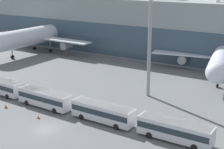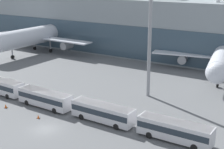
{
  "view_description": "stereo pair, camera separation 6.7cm",
  "coord_description": "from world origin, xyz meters",
  "views": [
    {
      "loc": [
        35.13,
        -36.54,
        23.77
      ],
      "look_at": [
        -0.08,
        19.99,
        4.0
      ],
      "focal_mm": 55.0,
      "sensor_mm": 36.0,
      "label": 1
    },
    {
      "loc": [
        35.19,
        -36.5,
        23.77
      ],
      "look_at": [
        -0.08,
        19.99,
        4.0
      ],
      "focal_mm": 55.0,
      "sensor_mm": 36.0,
      "label": 2
    }
  ],
  "objects": [
    {
      "name": "floodlight_mast",
      "position": [
        6.88,
        22.53,
        13.15
      ],
      "size": [
        2.05,
        2.05,
        22.82
      ],
      "color": "gray",
      "rests_on": "ground_plane"
    },
    {
      "name": "traffic_cone_1",
      "position": [
        -3.97,
        2.51,
        0.31
      ],
      "size": [
        0.52,
        0.52,
        0.64
      ],
      "color": "black",
      "rests_on": "ground_plane"
    },
    {
      "name": "traffic_cone_0",
      "position": [
        -12.35,
        2.83,
        0.37
      ],
      "size": [
        0.58,
        0.58,
        0.75
      ],
      "color": "black",
      "rests_on": "ground_plane"
    },
    {
      "name": "shuttle_bus_2",
      "position": [
        6.13,
        7.19,
        1.81
      ],
      "size": [
        11.31,
        3.12,
        3.07
      ],
      "rotation": [
        0.0,
        0.0,
        -0.03
      ],
      "color": "silver",
      "rests_on": "ground_plane"
    },
    {
      "name": "shuttle_bus_3",
      "position": [
        18.77,
        7.15,
        1.81
      ],
      "size": [
        11.26,
        2.97,
        3.07
      ],
      "rotation": [
        0.0,
        0.0,
        -0.01
      ],
      "color": "silver",
      "rests_on": "ground_plane"
    },
    {
      "name": "lane_stripe_5",
      "position": [
        20.76,
        6.73,
        0.0
      ],
      "size": [
        11.83,
        1.6,
        0.01
      ],
      "primitive_type": "cube",
      "rotation": [
        0.0,
        0.0,
        -0.11
      ],
      "color": "silver",
      "rests_on": "ground_plane"
    },
    {
      "name": "shuttle_bus_1",
      "position": [
        -6.51,
        7.05,
        1.81
      ],
      "size": [
        11.31,
        3.16,
        3.07
      ],
      "rotation": [
        0.0,
        0.0,
        -0.03
      ],
      "color": "silver",
      "rests_on": "ground_plane"
    },
    {
      "name": "airliner_at_gate_near",
      "position": [
        -39.73,
        40.93,
        5.32
      ],
      "size": [
        36.53,
        36.65,
        15.16
      ],
      "rotation": [
        0.0,
        0.0,
        -1.59
      ],
      "color": "silver",
      "rests_on": "ground_plane"
    },
    {
      "name": "terminal_building",
      "position": [
        -58.69,
        58.08,
        8.62
      ],
      "size": [
        156.28,
        23.19,
        26.35
      ],
      "color": "gray",
      "rests_on": "ground_plane"
    },
    {
      "name": "lane_stripe_4",
      "position": [
        -4.82,
        11.73,
        0.0
      ],
      "size": [
        7.45,
        1.89,
        0.01
      ],
      "primitive_type": "cube",
      "rotation": [
        0.0,
        0.0,
        -0.22
      ],
      "color": "silver",
      "rests_on": "ground_plane"
    },
    {
      "name": "airliner_at_gate_far",
      "position": [
        15.21,
        46.68,
        4.67
      ],
      "size": [
        35.31,
        36.79,
        13.78
      ],
      "rotation": [
        0.0,
        0.0,
        -1.39
      ],
      "color": "silver",
      "rests_on": "ground_plane"
    },
    {
      "name": "shuttle_bus_0",
      "position": [
        -19.15,
        7.75,
        1.81
      ],
      "size": [
        11.35,
        3.34,
        3.07
      ],
      "rotation": [
        0.0,
        0.0,
        -0.05
      ],
      "color": "silver",
      "rests_on": "ground_plane"
    },
    {
      "name": "ground_plane",
      "position": [
        0.0,
        0.0,
        0.0
      ],
      "size": [
        440.0,
        440.0,
        0.0
      ],
      "primitive_type": "plane",
      "color": "slate"
    },
    {
      "name": "lane_stripe_0",
      "position": [
        9.74,
        8.67,
        0.0
      ],
      "size": [
        8.51,
        3.0,
        0.01
      ],
      "primitive_type": "cube",
      "rotation": [
        0.0,
        0.0,
        0.32
      ],
      "color": "silver",
      "rests_on": "ground_plane"
    }
  ]
}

